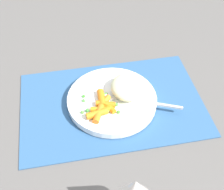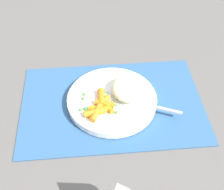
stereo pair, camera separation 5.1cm
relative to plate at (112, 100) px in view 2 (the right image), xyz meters
The scene contains 7 objects.
ground_plane 0.02m from the plate, ahead, with size 2.40×2.40×0.00m, color #565451.
placemat 0.01m from the plate, ahead, with size 0.47×0.31×0.01m, color #2D5684.
plate is the anchor object (origin of this frame).
rice_mound 0.05m from the plate, 166.30° to the right, with size 0.08×0.09×0.04m, color beige.
carrot_portion 0.05m from the plate, 45.55° to the left, with size 0.08×0.10×0.02m.
pea_scatter 0.04m from the plate, 33.00° to the left, with size 0.10×0.09×0.01m.
fork 0.05m from the plate, 157.04° to the left, with size 0.20×0.09×0.01m.
Camera 2 is at (0.05, 0.52, 0.59)m, focal length 48.28 mm.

